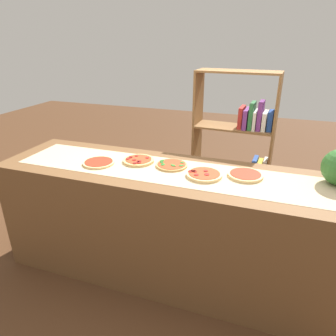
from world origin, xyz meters
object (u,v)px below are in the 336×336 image
pizza_plain_0 (99,163)px  pizza_plain_4 (245,175)px  pizza_pepperoni_3 (204,175)px  pizza_spinach_2 (172,165)px  bookshelf (240,154)px  pizza_pepperoni_1 (138,160)px

pizza_plain_0 → pizza_plain_4: size_ratio=0.99×
pizza_pepperoni_3 → pizza_plain_4: (0.28, 0.09, -0.00)m
pizza_spinach_2 → pizza_plain_4: bearing=-0.7°
pizza_plain_0 → pizza_plain_4: (1.10, 0.13, 0.00)m
pizza_pepperoni_3 → bookshelf: 0.97m
pizza_plain_0 → pizza_plain_4: bearing=6.8°
bookshelf → pizza_plain_4: bearing=-82.0°
pizza_plain_0 → pizza_spinach_2: size_ratio=1.01×
pizza_pepperoni_3 → pizza_pepperoni_1: bearing=169.8°
bookshelf → pizza_pepperoni_3: bearing=-99.2°
pizza_spinach_2 → bookshelf: 0.97m
pizza_plain_0 → bookshelf: size_ratio=0.16×
pizza_pepperoni_1 → pizza_spinach_2: (0.27, -0.00, -0.00)m
pizza_spinach_2 → bookshelf: bookshelf is taller
pizza_spinach_2 → pizza_pepperoni_1: bearing=179.9°
pizza_plain_0 → pizza_pepperoni_3: size_ratio=0.96×
pizza_pepperoni_1 → pizza_plain_4: (0.82, -0.01, -0.00)m
pizza_plain_0 → pizza_pepperoni_1: size_ratio=0.99×
pizza_plain_0 → pizza_pepperoni_3: 0.82m
pizza_spinach_2 → pizza_pepperoni_3: bearing=-19.6°
pizza_pepperoni_1 → pizza_pepperoni_3: bearing=-10.2°
pizza_plain_0 → bookshelf: (0.98, 0.99, -0.16)m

